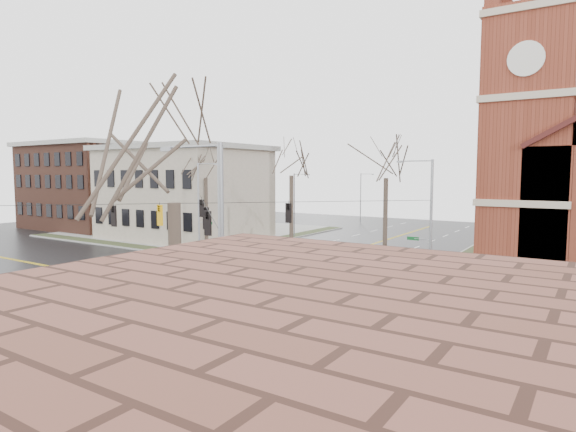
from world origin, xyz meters
The scene contains 18 objects.
ground centered at (0.00, 0.00, 0.00)m, with size 120.00×120.00×0.00m, color black.
sidewalks centered at (0.00, 0.00, 0.08)m, with size 80.00×80.00×0.17m.
road_markings centered at (0.00, 0.00, 0.01)m, with size 100.00×100.00×0.01m.
civic_building_a centered at (-22.00, 20.00, 5.50)m, with size 18.00×14.00×11.00m, color gray.
civic_building_b centered at (-42.00, 22.00, 6.00)m, with size 18.00×16.00×12.00m, color brown.
signal_pole_ne centered at (11.32, 11.50, 4.95)m, with size 2.75×0.22×9.00m.
signal_pole_nw centered at (-11.32, 11.50, 4.95)m, with size 2.75×0.22×9.00m.
signal_pole_se centered at (11.32, -11.50, 4.95)m, with size 2.75×0.22×9.00m.
span_wires centered at (0.00, 0.00, 6.20)m, with size 23.02×23.02×0.03m.
traffic_signals centered at (0.00, -0.67, 5.45)m, with size 8.21×8.26×1.30m.
streetlight_north_a centered at (-10.65, 28.00, 4.47)m, with size 2.30×0.20×8.00m.
streetlight_north_b centered at (-10.65, 48.00, 4.47)m, with size 2.30×0.20×8.00m.
cargo_van centered at (1.92, -2.75, 1.09)m, with size 3.52×5.15×1.84m.
parked_car_a centered at (15.33, 8.64, 0.68)m, with size 1.60×3.98×1.36m, color black.
tree_nw_far centered at (-12.61, 13.78, 8.16)m, with size 4.00×4.00×11.27m.
tree_nw_near centered at (-1.44, 12.80, 8.45)m, with size 4.00×4.00×11.68m.
tree_ne centered at (7.42, 12.95, 8.27)m, with size 4.00×4.00×11.43m.
tree_se centered at (11.99, -14.00, 7.83)m, with size 4.00×4.00×10.81m.
Camera 1 is at (21.84, -23.32, 8.17)m, focal length 30.00 mm.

